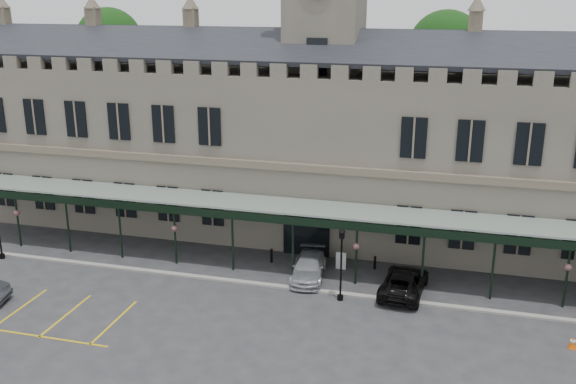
% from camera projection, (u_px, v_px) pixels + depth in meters
% --- Properties ---
extents(ground, '(140.00, 140.00, 0.00)m').
position_uv_depth(ground, '(259.00, 332.00, 34.07)').
color(ground, '#2D2D30').
extents(station_building, '(60.00, 10.36, 17.30)m').
position_uv_depth(station_building, '(323.00, 147.00, 46.81)').
color(station_building, '#5F5A4F').
rests_on(station_building, ground).
extents(clock_tower, '(5.60, 5.60, 24.80)m').
position_uv_depth(clock_tower, '(325.00, 54.00, 44.91)').
color(clock_tower, '#5F5A4F').
rests_on(clock_tower, ground).
extents(canopy, '(50.00, 4.10, 4.30)m').
position_uv_depth(canopy, '(294.00, 240.00, 40.24)').
color(canopy, '#8C9E93').
rests_on(canopy, ground).
extents(kerb, '(60.00, 0.40, 0.12)m').
position_uv_depth(kerb, '(286.00, 287.00, 39.13)').
color(kerb, gray).
rests_on(kerb, ground).
extents(parking_markings, '(16.00, 6.00, 0.01)m').
position_uv_depth(parking_markings, '(14.00, 313.00, 36.13)').
color(parking_markings, gold).
rests_on(parking_markings, ground).
extents(tree_behind_left, '(6.00, 6.00, 16.00)m').
position_uv_depth(tree_behind_left, '(110.00, 43.00, 58.71)').
color(tree_behind_left, '#332314').
rests_on(tree_behind_left, ground).
extents(tree_behind_mid, '(6.00, 6.00, 16.00)m').
position_uv_depth(tree_behind_mid, '(445.00, 50.00, 51.34)').
color(tree_behind_mid, '#332314').
rests_on(tree_behind_mid, ground).
extents(lamp_post_mid, '(0.43, 0.43, 4.57)m').
position_uv_depth(lamp_post_mid, '(341.00, 257.00, 36.84)').
color(lamp_post_mid, black).
rests_on(lamp_post_mid, ground).
extents(traffic_cone, '(0.40, 0.40, 0.63)m').
position_uv_depth(traffic_cone, '(573.00, 343.00, 32.45)').
color(traffic_cone, '#E65507').
rests_on(traffic_cone, ground).
extents(sign_board, '(0.68, 0.08, 1.15)m').
position_uv_depth(sign_board, '(341.00, 261.00, 41.66)').
color(sign_board, black).
rests_on(sign_board, ground).
extents(bollard_left, '(0.17, 0.17, 0.96)m').
position_uv_depth(bollard_left, '(272.00, 256.00, 42.72)').
color(bollard_left, black).
rests_on(bollard_left, ground).
extents(bollard_right, '(0.16, 0.16, 0.90)m').
position_uv_depth(bollard_right, '(375.00, 263.00, 41.69)').
color(bollard_right, black).
rests_on(bollard_right, ground).
extents(car_taxi, '(2.47, 4.99, 1.39)m').
position_uv_depth(car_taxi, '(309.00, 267.00, 40.37)').
color(car_taxi, '#A7A9AF').
rests_on(car_taxi, ground).
extents(car_van, '(2.86, 5.41, 1.45)m').
position_uv_depth(car_van, '(404.00, 282.00, 38.29)').
color(car_van, black).
rests_on(car_van, ground).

